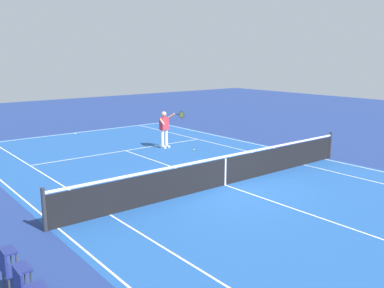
# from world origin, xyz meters

# --- Properties ---
(ground_plane) EXTENTS (60.00, 60.00, 0.00)m
(ground_plane) POSITION_xyz_m (0.00, 0.00, 0.00)
(ground_plane) COLOR navy
(court_slab) EXTENTS (24.20, 11.40, 0.00)m
(court_slab) POSITION_xyz_m (0.00, 0.00, 0.00)
(court_slab) COLOR #1E4C93
(court_slab) RESTS_ON ground_plane
(court_line_markings) EXTENTS (23.85, 11.05, 0.01)m
(court_line_markings) POSITION_xyz_m (0.00, 0.00, 0.00)
(court_line_markings) COLOR white
(court_line_markings) RESTS_ON ground_plane
(tennis_net) EXTENTS (0.10, 11.70, 1.08)m
(tennis_net) POSITION_xyz_m (0.00, 0.00, 0.49)
(tennis_net) COLOR #2D2D33
(tennis_net) RESTS_ON ground_plane
(tennis_player_near) EXTENTS (1.02, 0.82, 1.70)m
(tennis_player_near) POSITION_xyz_m (5.81, -1.73, 0.93)
(tennis_player_near) COLOR white
(tennis_player_near) RESTS_ON ground_plane
(tennis_ball) EXTENTS (0.07, 0.07, 0.07)m
(tennis_ball) POSITION_xyz_m (4.55, -2.38, 0.03)
(tennis_ball) COLOR #CCE01E
(tennis_ball) RESTS_ON ground_plane
(spectator_chair_2) EXTENTS (0.44, 0.44, 0.88)m
(spectator_chair_2) POSITION_xyz_m (-2.33, 7.19, 0.52)
(spectator_chair_2) COLOR #38383D
(spectator_chair_2) RESTS_ON ground_plane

